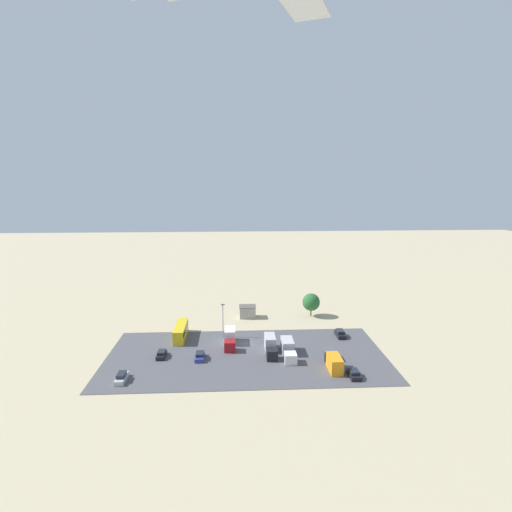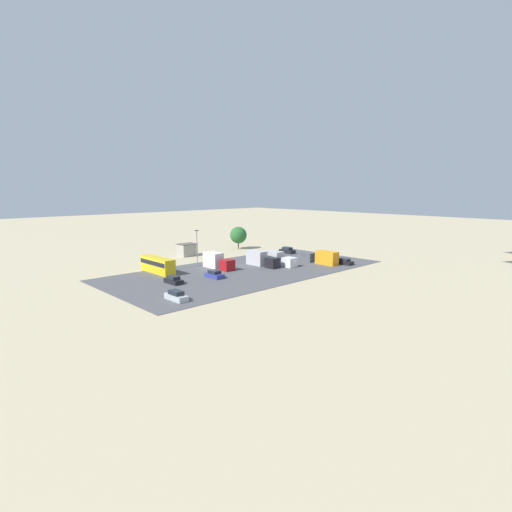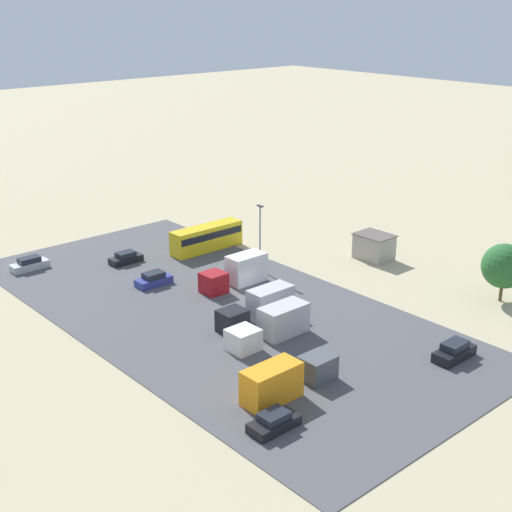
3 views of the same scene
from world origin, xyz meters
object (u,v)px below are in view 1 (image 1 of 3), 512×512
at_px(bus, 181,331).
at_px(parked_car_3, 340,334).
at_px(shed_building, 248,312).
at_px(parked_truck_3, 288,349).
at_px(parked_car_0, 162,354).
at_px(parked_truck_2, 333,361).
at_px(parked_car_4, 200,356).
at_px(parked_truck_1, 271,346).
at_px(parked_car_1, 354,374).
at_px(parked_truck_0, 230,338).
at_px(parked_car_2, 122,378).

height_order(bus, parked_car_3, bus).
xyz_separation_m(shed_building, bus, (16.51, 13.78, 0.18)).
bearing_deg(parked_truck_3, parked_car_0, -0.93).
bearing_deg(parked_car_0, parked_truck_2, -10.59).
xyz_separation_m(parked_car_4, parked_truck_1, (-15.30, -2.65, 0.86)).
height_order(bus, parked_car_0, bus).
relative_size(parked_car_1, parked_car_4, 0.98).
height_order(parked_car_3, parked_truck_0, parked_truck_0).
relative_size(parked_car_1, parked_truck_3, 0.46).
relative_size(shed_building, parked_car_2, 1.01).
bearing_deg(bus, parked_truck_3, 155.93).
bearing_deg(parked_car_1, parked_car_4, -17.14).
bearing_deg(parked_car_0, parked_truck_1, 2.94).
height_order(parked_car_4, parked_truck_3, parked_truck_3).
height_order(shed_building, parked_truck_1, parked_truck_1).
bearing_deg(shed_building, parked_car_3, 145.54).
height_order(bus, parked_truck_3, bus).
xyz_separation_m(parked_car_3, parked_truck_2, (5.70, 15.84, 0.72)).
height_order(shed_building, parked_car_0, shed_building).
relative_size(bus, parked_car_4, 2.43).
distance_m(parked_truck_0, parked_truck_2, 24.37).
relative_size(parked_car_0, parked_truck_2, 0.44).
bearing_deg(parked_truck_2, parked_truck_3, 143.17).
bearing_deg(parked_car_0, parked_truck_3, -0.93).
distance_m(shed_building, parked_truck_2, 35.01).
bearing_deg(parked_car_2, parked_truck_1, 20.83).
bearing_deg(parked_truck_1, bus, -24.04).
distance_m(parked_car_1, parked_truck_3, 15.46).
bearing_deg(parked_truck_1, parked_truck_0, -26.90).
xyz_separation_m(shed_building, parked_car_4, (10.94, 25.74, -0.92)).
height_order(parked_car_1, parked_car_2, parked_car_2).
xyz_separation_m(parked_car_0, parked_truck_3, (-27.32, 0.44, 0.77)).
bearing_deg(bus, parked_car_1, 149.33).
relative_size(parked_car_0, parked_truck_0, 0.49).
relative_size(shed_building, parked_truck_2, 0.49).
xyz_separation_m(bus, parked_truck_0, (-11.89, 4.76, -0.21)).
xyz_separation_m(bus, parked_truck_1, (-20.87, 9.31, -0.24)).
distance_m(bus, parked_truck_2, 37.08).
relative_size(shed_building, parked_car_4, 1.10).
bearing_deg(shed_building, parked_car_0, 51.58).
distance_m(parked_car_2, parked_car_4, 16.44).
distance_m(shed_building, parked_car_0, 31.04).
bearing_deg(parked_car_2, parked_truck_3, 16.06).
bearing_deg(parked_truck_3, parked_truck_2, 143.17).
bearing_deg(parked_truck_1, parked_truck_3, 155.80).
distance_m(shed_building, parked_truck_3, 26.02).
height_order(parked_car_0, parked_car_3, parked_car_3).
relative_size(parked_car_3, parked_truck_3, 0.50).
xyz_separation_m(shed_building, parked_truck_1, (-4.36, 23.09, -0.06)).
bearing_deg(bus, parked_truck_0, 158.20).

